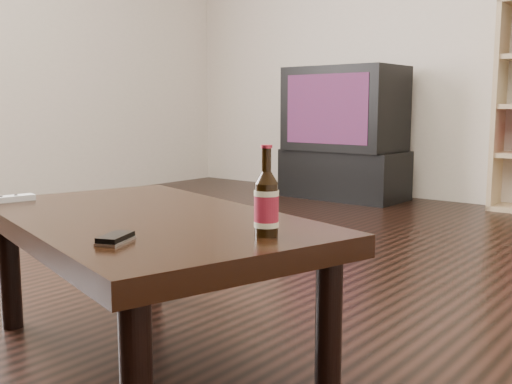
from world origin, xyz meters
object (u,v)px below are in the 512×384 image
Objects in this scene: tv_stand at (344,174)px; coffee_table at (145,234)px; tv at (345,109)px; remote at (7,199)px; phone at (115,239)px; beer_bottle at (266,204)px.

coffee_table reaches higher than tv_stand.
tv is 3.11m from remote.
tv_stand is 3.13m from coffee_table.
phone is (1.31, -3.18, -0.27)m from tv.
phone is at bearing -129.73° from beer_bottle.
coffee_table is at bearing 179.63° from beer_bottle.
coffee_table is at bearing 24.79° from remote.
remote is (-0.50, -0.12, 0.06)m from coffee_table.
beer_bottle is (1.52, -2.93, -0.20)m from tv.
tv is at bearing 117.44° from beer_bottle.
phone is at bearing 0.08° from remote.
tv is 3.31m from beer_bottle.
tv is 0.69× the size of coffee_table.
tv is at bearing 88.78° from phone.
tv_stand is 0.50m from tv.
remote is (-0.70, 0.14, 0.00)m from phone.
remote reaches higher than phone.
phone is (0.21, -0.26, 0.06)m from coffee_table.
tv is 3.14m from coffee_table.
tv_stand is 5.55× the size of remote.
remote is (-0.92, -0.12, -0.06)m from beer_bottle.
beer_bottle is 0.34m from phone.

